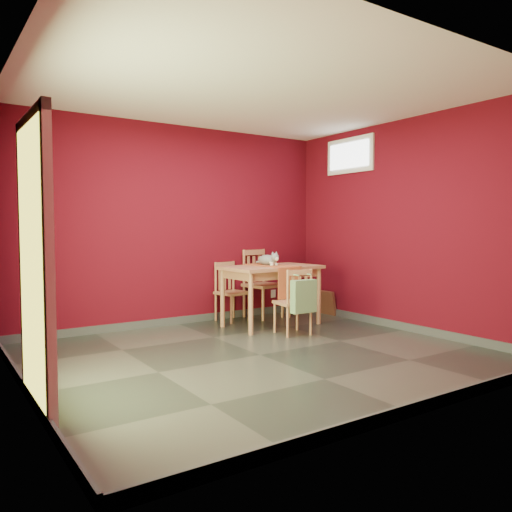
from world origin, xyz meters
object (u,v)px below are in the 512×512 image
picture_frame (326,303)px  chair_near (294,301)px  tote_bag (304,296)px  chair_far_left (231,291)px  dining_table (271,273)px  chair_far_right (261,283)px  cat (267,258)px

picture_frame → chair_near: bearing=-146.5°
tote_bag → picture_frame: (1.30, 1.05, -0.32)m
tote_bag → picture_frame: tote_bag is taller
chair_far_left → chair_near: (0.17, -1.24, -0.01)m
chair_near → tote_bag: size_ratio=1.77×
dining_table → chair_near: (-0.10, -0.62, -0.29)m
dining_table → chair_near: size_ratio=1.64×
chair_far_left → picture_frame: (1.45, -0.39, -0.24)m
chair_near → chair_far_right: bearing=74.3°
dining_table → chair_near: chair_near is taller
dining_table → picture_frame: (1.19, 0.23, -0.53)m
chair_far_left → chair_near: 1.26m
dining_table → chair_far_right: 0.69m
chair_far_right → cat: size_ratio=2.48×
chair_far_right → tote_bag: (-0.36, -1.44, -0.01)m
tote_bag → dining_table: bearing=82.1°
chair_far_left → dining_table: bearing=-66.8°
chair_far_right → tote_bag: size_ratio=2.16×
chair_far_left → tote_bag: bearing=-83.9°
chair_far_left → tote_bag: 1.46m
chair_far_right → picture_frame: size_ratio=2.70×
chair_near → cat: bearing=82.4°
tote_bag → chair_far_left: bearing=96.1°
chair_near → dining_table: bearing=81.1°
cat → picture_frame: bearing=23.4°
chair_far_left → picture_frame: size_ratio=2.25×
chair_far_left → picture_frame: bearing=-15.2°
dining_table → chair_far_right: size_ratio=1.35×
picture_frame → cat: bearing=-173.4°
cat → dining_table: bearing=-71.7°
dining_table → chair_far_left: 0.74m
dining_table → tote_bag: dining_table is taller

